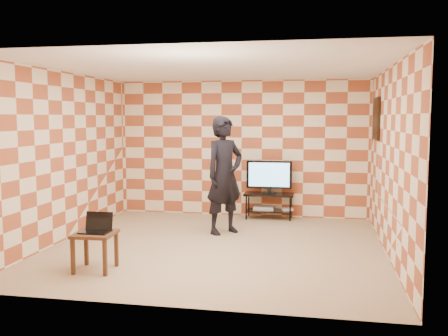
{
  "coord_description": "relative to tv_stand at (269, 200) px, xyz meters",
  "views": [
    {
      "loc": [
        1.49,
        -7.34,
        1.97
      ],
      "look_at": [
        0.0,
        0.6,
        1.15
      ],
      "focal_mm": 40.0,
      "sensor_mm": 36.0,
      "label": 1
    }
  ],
  "objects": [
    {
      "name": "dvd_player",
      "position": [
        -0.1,
        0.03,
        -0.16
      ],
      "size": [
        0.4,
        0.29,
        0.07
      ],
      "primitive_type": "cube",
      "rotation": [
        0.0,
        0.0,
        0.02
      ],
      "color": "silver",
      "rests_on": "tv_stand"
    },
    {
      "name": "floor",
      "position": [
        -0.58,
        -2.24,
        -0.36
      ],
      "size": [
        5.0,
        5.0,
        0.0
      ],
      "primitive_type": "plane",
      "color": "#A08161",
      "rests_on": "ground"
    },
    {
      "name": "ceiling",
      "position": [
        -0.58,
        -2.24,
        2.34
      ],
      "size": [
        5.0,
        5.0,
        0.02
      ],
      "primitive_type": "cube",
      "color": "white",
      "rests_on": "wall_back"
    },
    {
      "name": "wall_back",
      "position": [
        -0.58,
        0.26,
        0.99
      ],
      "size": [
        5.0,
        0.02,
        2.7
      ],
      "primitive_type": "cube",
      "color": "beige",
      "rests_on": "ground"
    },
    {
      "name": "tv_stand",
      "position": [
        0.0,
        0.0,
        0.0
      ],
      "size": [
        0.96,
        0.43,
        0.5
      ],
      "color": "black",
      "rests_on": "floor"
    },
    {
      "name": "side_table",
      "position": [
        -1.89,
        -3.71,
        0.05
      ],
      "size": [
        0.53,
        0.53,
        0.5
      ],
      "color": "#3D2716",
      "rests_on": "floor"
    },
    {
      "name": "wall_front",
      "position": [
        -0.58,
        -4.74,
        0.99
      ],
      "size": [
        5.0,
        0.02,
        2.7
      ],
      "primitive_type": "cube",
      "color": "beige",
      "rests_on": "ground"
    },
    {
      "name": "wall_art",
      "position": [
        1.89,
        -0.69,
        1.59
      ],
      "size": [
        0.04,
        0.72,
        0.72
      ],
      "color": "black",
      "rests_on": "wall_right"
    },
    {
      "name": "wall_left",
      "position": [
        -3.08,
        -2.24,
        0.99
      ],
      "size": [
        0.02,
        5.0,
        2.7
      ],
      "primitive_type": "cube",
      "color": "beige",
      "rests_on": "ground"
    },
    {
      "name": "wall_right",
      "position": [
        1.92,
        -2.24,
        0.99
      ],
      "size": [
        0.02,
        5.0,
        2.7
      ],
      "primitive_type": "cube",
      "color": "beige",
      "rests_on": "ground"
    },
    {
      "name": "tv",
      "position": [
        -0.0,
        -0.0,
        0.49
      ],
      "size": [
        0.88,
        0.17,
        0.64
      ],
      "color": "black",
      "rests_on": "tv_stand"
    },
    {
      "name": "person",
      "position": [
        -0.63,
        -1.34,
        0.63
      ],
      "size": [
        0.84,
        0.86,
        1.99
      ],
      "primitive_type": "imported",
      "rotation": [
        0.0,
        0.0,
        0.84
      ],
      "color": "black",
      "rests_on": "floor"
    },
    {
      "name": "game_console",
      "position": [
        0.36,
        0.03,
        -0.17
      ],
      "size": [
        0.24,
        0.2,
        0.05
      ],
      "primitive_type": "cube",
      "rotation": [
        0.0,
        0.0,
        0.23
      ],
      "color": "silver",
      "rests_on": "tv_stand"
    },
    {
      "name": "laptop",
      "position": [
        -1.88,
        -3.67,
        0.19
      ],
      "size": [
        0.37,
        0.29,
        0.25
      ],
      "color": "black",
      "rests_on": "side_table"
    }
  ]
}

